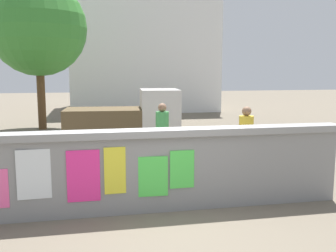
{
  "coord_description": "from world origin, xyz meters",
  "views": [
    {
      "loc": [
        -1.25,
        -6.43,
        2.45
      ],
      "look_at": [
        0.57,
        2.63,
        1.11
      ],
      "focal_mm": 41.07,
      "sensor_mm": 36.0,
      "label": 1
    }
  ],
  "objects": [
    {
      "name": "ground",
      "position": [
        0.0,
        8.0,
        0.0
      ],
      "size": [
        60.0,
        60.0,
        0.0
      ],
      "primitive_type": "plane",
      "color": "#6B6051"
    },
    {
      "name": "bicycle_near",
      "position": [
        -0.1,
        1.44,
        0.36
      ],
      "size": [
        1.71,
        0.44,
        0.95
      ],
      "color": "black",
      "rests_on": "ground"
    },
    {
      "name": "motorcycle",
      "position": [
        -2.2,
        1.46,
        0.46
      ],
      "size": [
        1.9,
        0.56,
        0.87
      ],
      "color": "black",
      "rests_on": "ground"
    },
    {
      "name": "person_bystander",
      "position": [
        0.53,
        3.18,
        0.99
      ],
      "size": [
        0.48,
        0.48,
        1.62
      ],
      "color": "#3F994C",
      "rests_on": "ground"
    },
    {
      "name": "building_background",
      "position": [
        1.96,
        18.55,
        3.72
      ],
      "size": [
        8.98,
        7.11,
        7.41
      ],
      "color": "white",
      "rests_on": "ground"
    },
    {
      "name": "tree_roadside",
      "position": [
        -3.28,
        10.28,
        4.15
      ],
      "size": [
        3.92,
        3.92,
        6.12
      ],
      "color": "brown",
      "rests_on": "ground"
    },
    {
      "name": "auto_rickshaw_truck",
      "position": [
        -0.08,
        5.78,
        0.9
      ],
      "size": [
        3.71,
        1.78,
        1.85
      ],
      "color": "black",
      "rests_on": "ground"
    },
    {
      "name": "poster_wall",
      "position": [
        -0.01,
        -0.0,
        0.75
      ],
      "size": [
        6.64,
        0.42,
        1.45
      ],
      "color": "gray",
      "rests_on": "ground"
    },
    {
      "name": "person_walking",
      "position": [
        2.29,
        1.91,
        0.99
      ],
      "size": [
        0.46,
        0.46,
        1.62
      ],
      "color": "purple",
      "rests_on": "ground"
    },
    {
      "name": "bicycle_far",
      "position": [
        2.07,
        3.31,
        0.36
      ],
      "size": [
        1.7,
        0.44,
        0.95
      ],
      "color": "black",
      "rests_on": "ground"
    }
  ]
}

